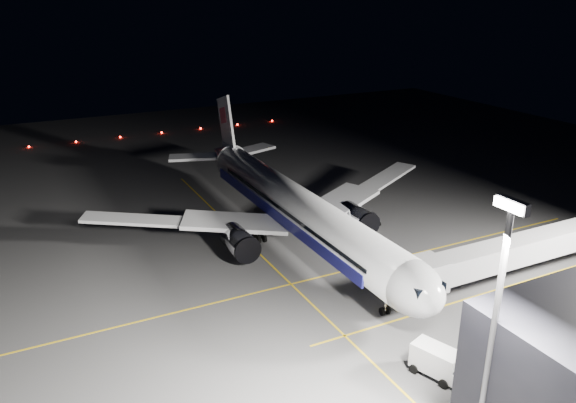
# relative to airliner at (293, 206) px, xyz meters

# --- Properties ---
(ground) EXTENTS (200.00, 200.00, 0.00)m
(ground) POSITION_rel_airliner_xyz_m (1.08, 0.00, -5.16)
(ground) COLOR #4C4C4F
(ground) RESTS_ON ground
(guide_line_main) EXTENTS (0.25, 80.00, 0.01)m
(guide_line_main) POSITION_rel_airliner_xyz_m (11.08, 0.00, -5.16)
(guide_line_main) COLOR gold
(guide_line_main) RESTS_ON ground
(guide_line_cross) EXTENTS (70.00, 0.25, 0.01)m
(guide_line_cross) POSITION_rel_airliner_xyz_m (1.08, -6.00, -5.16)
(guide_line_cross) COLOR gold
(guide_line_cross) RESTS_ON ground
(guide_line_side) EXTENTS (0.25, 40.00, 0.01)m
(guide_line_side) POSITION_rel_airliner_xyz_m (23.08, 10.00, -5.16)
(guide_line_side) COLOR gold
(guide_line_side) RESTS_ON ground
(airliner) EXTENTS (61.48, 54.22, 16.64)m
(airliner) POSITION_rel_airliner_xyz_m (0.00, 0.00, 0.00)
(airliner) COLOR silver
(airliner) RESTS_ON ground
(jet_bridge) EXTENTS (3.60, 34.40, 6.30)m
(jet_bridge) POSITION_rel_airliner_xyz_m (23.08, 18.06, -0.58)
(jet_bridge) COLOR #B2B2B7
(jet_bridge) RESTS_ON ground
(floodlight_mast_south) EXTENTS (2.40, 0.67, 20.70)m
(floodlight_mast_south) POSITION_rel_airliner_xyz_m (41.08, -6.01, 7.21)
(floodlight_mast_south) COLOR #59595E
(floodlight_mast_south) RESTS_ON ground
(taxiway_lights) EXTENTS (0.44, 60.44, 0.44)m
(taxiway_lights) POSITION_rel_airliner_xyz_m (-70.92, 0.00, -4.94)
(taxiway_lights) COLOR #FF140A
(taxiway_lights) RESTS_ON ground
(service_truck) EXTENTS (5.96, 3.95, 2.84)m
(service_truck) POSITION_rel_airliner_xyz_m (32.44, -1.82, -3.64)
(service_truck) COLOR silver
(service_truck) RESTS_ON ground
(baggage_tug) EXTENTS (2.62, 2.18, 1.79)m
(baggage_tug) POSITION_rel_airliner_xyz_m (0.12, 13.04, -4.34)
(baggage_tug) COLOR black
(baggage_tug) RESTS_ON ground
(safety_cone_a) EXTENTS (0.40, 0.40, 0.60)m
(safety_cone_a) POSITION_rel_airliner_xyz_m (7.08, 7.15, -4.87)
(safety_cone_a) COLOR orange
(safety_cone_a) RESTS_ON ground
(safety_cone_b) EXTENTS (0.39, 0.39, 0.58)m
(safety_cone_b) POSITION_rel_airliner_xyz_m (3.55, 10.67, -4.87)
(safety_cone_b) COLOR orange
(safety_cone_b) RESTS_ON ground
(safety_cone_c) EXTENTS (0.42, 0.42, 0.62)m
(safety_cone_c) POSITION_rel_airliner_xyz_m (-6.14, 6.78, -4.85)
(safety_cone_c) COLOR orange
(safety_cone_c) RESTS_ON ground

